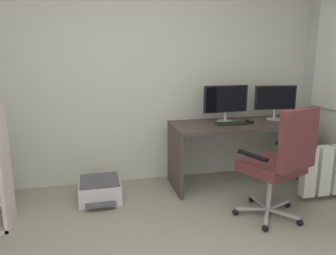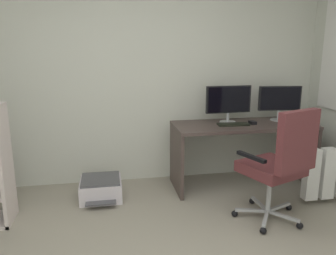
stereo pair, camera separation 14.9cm
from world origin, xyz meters
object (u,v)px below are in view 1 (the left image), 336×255
desk (240,139)px  printer (100,190)px  office_chair (281,159)px  monitor_secondary (275,99)px  computer_mouse (250,122)px  keyboard (231,124)px  monitor_main (226,100)px

desk → printer: bearing=-177.2°
desk → office_chair: 0.89m
desk → office_chair: (-0.03, -0.89, 0.04)m
monitor_secondary → printer: 2.23m
computer_mouse → desk: bearing=156.6°
desk → keyboard: bearing=-159.3°
printer → monitor_main: bearing=6.8°
monitor_secondary → keyboard: monitor_secondary is taller
monitor_secondary → office_chair: monitor_secondary is taller
keyboard → monitor_main: bearing=97.7°
desk → office_chair: bearing=-91.8°
monitor_main → office_chair: monitor_main is taller
monitor_main → office_chair: size_ratio=0.49×
desk → computer_mouse: bearing=-21.1°
desk → printer: size_ratio=3.12×
printer → monitor_secondary: bearing=4.7°
computer_mouse → office_chair: (-0.12, -0.85, -0.16)m
monitor_main → computer_mouse: 0.36m
computer_mouse → printer: computer_mouse is taller
keyboard → office_chair: bearing=-78.5°
desk → keyboard: (-0.14, -0.05, 0.19)m
desk → monitor_main: 0.47m
monitor_main → monitor_secondary: (0.62, 0.00, -0.01)m
monitor_main → keyboard: monitor_main is taller
monitor_secondary → computer_mouse: bearing=-161.5°
monitor_secondary → printer: (-2.06, -0.17, -0.86)m
desk → monitor_main: monitor_main is taller
keyboard → office_chair: 0.85m
computer_mouse → office_chair: office_chair is taller
monitor_main → keyboard: (0.01, -0.15, -0.24)m
monitor_secondary → keyboard: size_ratio=1.45×
keyboard → printer: 1.58m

